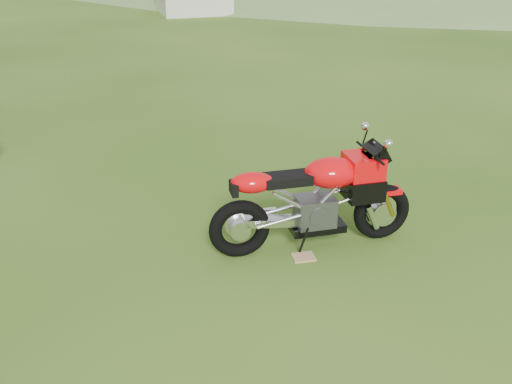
{
  "coord_description": "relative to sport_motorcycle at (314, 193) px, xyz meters",
  "views": [
    {
      "loc": [
        -0.72,
        -5.59,
        3.43
      ],
      "look_at": [
        0.03,
        0.4,
        0.57
      ],
      "focal_mm": 40.0,
      "sensor_mm": 36.0,
      "label": 1
    }
  ],
  "objects": [
    {
      "name": "ground",
      "position": [
        -0.64,
        -0.05,
        -0.69
      ],
      "size": [
        120.0,
        120.0,
        0.0
      ],
      "primitive_type": "plane",
      "color": "#2A4D10",
      "rests_on": "ground"
    },
    {
      "name": "plywood_board",
      "position": [
        -0.14,
        -0.25,
        -0.68
      ],
      "size": [
        0.27,
        0.22,
        0.02
      ],
      "primitive_type": "cube",
      "rotation": [
        0.0,
        0.0,
        0.08
      ],
      "color": "#A87F58",
      "rests_on": "ground"
    },
    {
      "name": "sport_motorcycle",
      "position": [
        0.0,
        0.0,
        0.0
      ],
      "size": [
        2.34,
        0.85,
        1.37
      ],
      "primitive_type": null,
      "rotation": [
        0.0,
        0.0,
        0.12
      ],
      "color": "red",
      "rests_on": "ground"
    }
  ]
}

